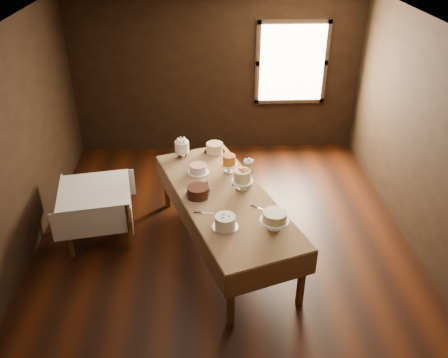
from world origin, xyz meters
The scene contains 22 objects.
floor centered at (0.00, 0.00, 0.00)m, with size 5.00×6.00×0.01m, color black.
ceiling centered at (0.00, 0.00, 2.80)m, with size 5.00×6.00×0.01m, color beige.
wall_back centered at (0.00, 3.00, 1.40)m, with size 5.00×0.02×2.80m, color black.
wall_left centered at (-2.50, 0.00, 1.40)m, with size 0.02×6.00×2.80m, color black.
wall_right centered at (2.50, 0.00, 1.40)m, with size 0.02×6.00×2.80m, color black.
window centered at (1.30, 2.94, 1.60)m, with size 1.10×0.05×1.30m, color #FFEABF.
display_table centered at (-0.01, 0.00, 0.77)m, with size 1.85×2.86×0.83m.
side_table centered at (-1.68, 0.34, 0.67)m, with size 1.04×1.04×0.76m.
cake_meringue centered at (-0.56, 1.05, 0.94)m, with size 0.28×0.28×0.26m.
cake_speckled centered at (-0.09, 1.18, 0.90)m, with size 0.34×0.34×0.14m.
cake_lattice centered at (-0.33, 0.59, 0.88)m, with size 0.32×0.32×0.11m.
cake_caramel centered at (0.09, 0.59, 0.94)m, with size 0.24×0.24×0.26m.
cake_chocolate centered at (-0.33, 0.01, 0.89)m, with size 0.36×0.36×0.13m.
cake_flowers centered at (0.23, 0.15, 0.95)m, with size 0.27×0.27×0.28m.
cake_swirl centered at (-0.03, -0.65, 0.90)m, with size 0.29×0.29×0.15m.
cake_cream centered at (0.51, -0.70, 0.93)m, with size 0.35×0.35×0.23m.
cake_server_b centered at (0.44, -0.33, 0.83)m, with size 0.24×0.03×0.01m, color silver.
cake_server_c centered at (-0.21, 0.28, 0.83)m, with size 0.24×0.03×0.01m, color silver.
cake_server_d centered at (0.21, 0.36, 0.83)m, with size 0.24×0.03×0.01m, color silver.
cake_server_e centered at (-0.22, -0.37, 0.83)m, with size 0.24×0.03×0.01m, color silver.
flower_vase centered at (0.32, 0.30, 0.89)m, with size 0.13×0.13×0.14m, color #2D2823.
flower_bouquet centered at (0.32, 0.30, 1.08)m, with size 0.14×0.14×0.20m, color white, non-canonical shape.
Camera 1 is at (-0.24, -4.78, 3.91)m, focal length 36.83 mm.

